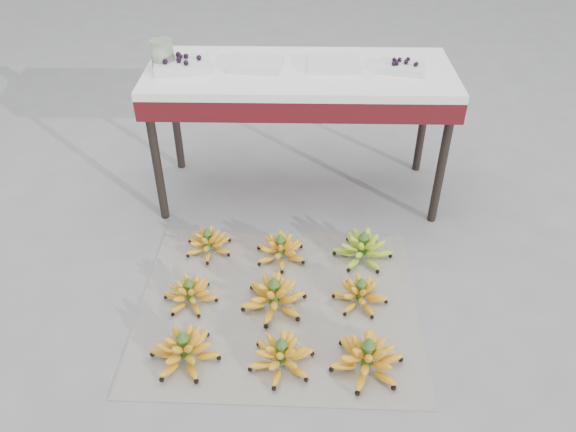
{
  "coord_description": "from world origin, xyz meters",
  "views": [
    {
      "loc": [
        0.12,
        -1.86,
        1.85
      ],
      "look_at": [
        0.08,
        0.2,
        0.31
      ],
      "focal_mm": 35.0,
      "sensor_mm": 36.0,
      "label": 1
    }
  ],
  "objects_px": {
    "newspaper_mat": "(279,305)",
    "bunch_back_left": "(208,243)",
    "tray_far_left": "(182,65)",
    "bunch_mid_center": "(274,296)",
    "bunch_front_center": "(282,355)",
    "glass_jar": "(162,54)",
    "bunch_front_right": "(367,358)",
    "bunch_front_left": "(184,350)",
    "bunch_mid_right": "(360,294)",
    "tray_left": "(255,64)",
    "vendor_table": "(300,85)",
    "tray_far_right": "(402,67)",
    "bunch_back_right": "(363,249)",
    "tray_right": "(333,64)",
    "bunch_back_center": "(281,250)",
    "bunch_mid_left": "(190,293)"
  },
  "relations": [
    {
      "from": "vendor_table",
      "to": "bunch_front_right",
      "type": "bearing_deg",
      "value": -77.51
    },
    {
      "from": "bunch_mid_right",
      "to": "vendor_table",
      "type": "distance_m",
      "value": 1.12
    },
    {
      "from": "bunch_mid_right",
      "to": "glass_jar",
      "type": "distance_m",
      "value": 1.52
    },
    {
      "from": "tray_right",
      "to": "glass_jar",
      "type": "relative_size",
      "value": 1.86
    },
    {
      "from": "tray_far_left",
      "to": "tray_left",
      "type": "bearing_deg",
      "value": 4.19
    },
    {
      "from": "glass_jar",
      "to": "bunch_back_right",
      "type": "bearing_deg",
      "value": -30.06
    },
    {
      "from": "bunch_front_center",
      "to": "bunch_back_center",
      "type": "distance_m",
      "value": 0.66
    },
    {
      "from": "bunch_mid_left",
      "to": "bunch_front_right",
      "type": "bearing_deg",
      "value": -2.29
    },
    {
      "from": "bunch_front_center",
      "to": "bunch_back_left",
      "type": "bearing_deg",
      "value": 123.29
    },
    {
      "from": "tray_left",
      "to": "tray_right",
      "type": "xyz_separation_m",
      "value": [
        0.39,
        0.01,
        0.0
      ]
    },
    {
      "from": "bunch_back_center",
      "to": "glass_jar",
      "type": "height_order",
      "value": "glass_jar"
    },
    {
      "from": "bunch_back_left",
      "to": "tray_left",
      "type": "height_order",
      "value": "tray_left"
    },
    {
      "from": "tray_left",
      "to": "vendor_table",
      "type": "bearing_deg",
      "value": -1.52
    },
    {
      "from": "tray_left",
      "to": "tray_right",
      "type": "distance_m",
      "value": 0.39
    },
    {
      "from": "tray_right",
      "to": "tray_far_left",
      "type": "bearing_deg",
      "value": -177.22
    },
    {
      "from": "bunch_front_right",
      "to": "bunch_back_right",
      "type": "relative_size",
      "value": 1.07
    },
    {
      "from": "bunch_front_left",
      "to": "glass_jar",
      "type": "distance_m",
      "value": 1.46
    },
    {
      "from": "bunch_back_right",
      "to": "glass_jar",
      "type": "height_order",
      "value": "glass_jar"
    },
    {
      "from": "bunch_mid_left",
      "to": "tray_right",
      "type": "height_order",
      "value": "tray_right"
    },
    {
      "from": "bunch_front_left",
      "to": "bunch_mid_right",
      "type": "height_order",
      "value": "bunch_front_left"
    },
    {
      "from": "tray_far_right",
      "to": "bunch_back_right",
      "type": "bearing_deg",
      "value": -108.12
    },
    {
      "from": "tray_far_left",
      "to": "bunch_back_left",
      "type": "bearing_deg",
      "value": -75.1
    },
    {
      "from": "tray_left",
      "to": "glass_jar",
      "type": "distance_m",
      "value": 0.46
    },
    {
      "from": "bunch_back_right",
      "to": "bunch_front_left",
      "type": "bearing_deg",
      "value": -131.46
    },
    {
      "from": "bunch_front_center",
      "to": "tray_left",
      "type": "distance_m",
      "value": 1.45
    },
    {
      "from": "bunch_front_right",
      "to": "tray_far_right",
      "type": "xyz_separation_m",
      "value": [
        0.23,
        1.25,
        0.7
      ]
    },
    {
      "from": "bunch_front_left",
      "to": "bunch_mid_right",
      "type": "relative_size",
      "value": 1.1
    },
    {
      "from": "bunch_front_left",
      "to": "glass_jar",
      "type": "relative_size",
      "value": 2.44
    },
    {
      "from": "bunch_back_left",
      "to": "tray_far_left",
      "type": "bearing_deg",
      "value": 94.48
    },
    {
      "from": "newspaper_mat",
      "to": "bunch_back_left",
      "type": "height_order",
      "value": "bunch_back_left"
    },
    {
      "from": "tray_far_left",
      "to": "bunch_mid_center",
      "type": "bearing_deg",
      "value": -61.91
    },
    {
      "from": "bunch_mid_right",
      "to": "vendor_table",
      "type": "xyz_separation_m",
      "value": [
        -0.28,
        0.89,
        0.61
      ]
    },
    {
      "from": "vendor_table",
      "to": "glass_jar",
      "type": "xyz_separation_m",
      "value": [
        -0.68,
        -0.01,
        0.16
      ]
    },
    {
      "from": "tray_right",
      "to": "glass_jar",
      "type": "distance_m",
      "value": 0.86
    },
    {
      "from": "newspaper_mat",
      "to": "tray_far_left",
      "type": "xyz_separation_m",
      "value": [
        -0.51,
        0.9,
        0.77
      ]
    },
    {
      "from": "glass_jar",
      "to": "tray_left",
      "type": "bearing_deg",
      "value": 1.75
    },
    {
      "from": "bunch_front_right",
      "to": "bunch_mid_center",
      "type": "distance_m",
      "value": 0.51
    },
    {
      "from": "bunch_front_center",
      "to": "bunch_front_right",
      "type": "relative_size",
      "value": 0.84
    },
    {
      "from": "bunch_front_center",
      "to": "tray_right",
      "type": "height_order",
      "value": "tray_right"
    },
    {
      "from": "bunch_back_center",
      "to": "tray_left",
      "type": "xyz_separation_m",
      "value": [
        -0.14,
        0.6,
        0.71
      ]
    },
    {
      "from": "bunch_mid_center",
      "to": "bunch_mid_right",
      "type": "xyz_separation_m",
      "value": [
        0.39,
        0.04,
        -0.01
      ]
    },
    {
      "from": "bunch_front_center",
      "to": "glass_jar",
      "type": "xyz_separation_m",
      "value": [
        -0.62,
        1.25,
        0.76
      ]
    },
    {
      "from": "newspaper_mat",
      "to": "bunch_back_left",
      "type": "relative_size",
      "value": 4.52
    },
    {
      "from": "bunch_back_right",
      "to": "bunch_mid_left",
      "type": "bearing_deg",
      "value": -149.76
    },
    {
      "from": "bunch_front_left",
      "to": "tray_left",
      "type": "relative_size",
      "value": 1.24
    },
    {
      "from": "bunch_mid_left",
      "to": "bunch_front_center",
      "type": "bearing_deg",
      "value": -16.62
    },
    {
      "from": "bunch_back_center",
      "to": "bunch_back_right",
      "type": "bearing_deg",
      "value": -9.6
    },
    {
      "from": "bunch_front_right",
      "to": "bunch_mid_center",
      "type": "bearing_deg",
      "value": 128.26
    },
    {
      "from": "bunch_front_center",
      "to": "glass_jar",
      "type": "bearing_deg",
      "value": 121.12
    },
    {
      "from": "bunch_front_left",
      "to": "bunch_back_center",
      "type": "bearing_deg",
      "value": 78.06
    }
  ]
}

